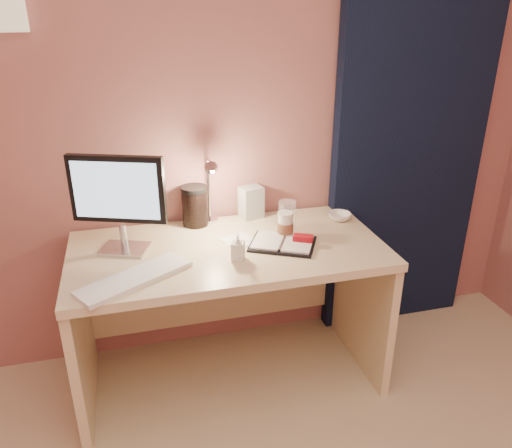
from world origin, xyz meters
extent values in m
plane|color=#A4655F|center=(0.00, 1.75, 1.25)|extent=(3.50, 0.00, 3.50)
cube|color=black|center=(1.05, 1.69, 1.10)|extent=(0.85, 0.08, 2.20)
cube|color=beige|center=(0.00, 1.38, 0.71)|extent=(1.40, 0.70, 0.04)
cube|color=beige|center=(-0.68, 1.38, 0.34)|extent=(0.04, 0.66, 0.69)
cube|color=beige|center=(0.68, 1.38, 0.34)|extent=(0.04, 0.66, 0.69)
cube|color=beige|center=(0.00, 1.71, 0.40)|extent=(1.32, 0.03, 0.55)
cube|color=silver|center=(-0.45, 1.46, 0.74)|extent=(0.24, 0.21, 0.01)
cylinder|color=silver|center=(-0.45, 1.46, 0.80)|extent=(0.03, 0.03, 0.11)
cube|color=black|center=(-0.45, 1.46, 1.02)|extent=(0.39, 0.17, 0.29)
cube|color=#ACCFE9|center=(-0.44, 1.44, 1.02)|extent=(0.34, 0.13, 0.24)
cube|color=white|center=(-0.42, 1.18, 0.74)|extent=(0.47, 0.36, 0.02)
cube|color=black|center=(0.24, 1.34, 0.74)|extent=(0.35, 0.32, 0.01)
cube|color=silver|center=(0.18, 1.37, 0.75)|extent=(0.20, 0.22, 0.01)
cube|color=silver|center=(0.30, 1.30, 0.75)|extent=(0.20, 0.22, 0.01)
cube|color=#A10D17|center=(0.33, 1.32, 0.76)|extent=(0.10, 0.08, 0.02)
cube|color=silver|center=(0.06, 1.43, 0.73)|extent=(0.18, 0.18, 0.00)
cylinder|color=silver|center=(0.28, 1.42, 0.79)|extent=(0.07, 0.07, 0.11)
cylinder|color=brown|center=(0.28, 1.42, 0.78)|extent=(0.08, 0.08, 0.05)
cylinder|color=silver|center=(0.28, 1.42, 0.85)|extent=(0.07, 0.07, 0.01)
cylinder|color=white|center=(0.31, 1.49, 0.80)|extent=(0.08, 0.08, 0.15)
imported|color=silver|center=(0.61, 1.54, 0.75)|extent=(0.12, 0.12, 0.04)
imported|color=silver|center=(0.02, 1.25, 0.79)|extent=(0.07, 0.07, 0.12)
cylinder|color=black|center=(-0.10, 1.67, 0.82)|extent=(0.12, 0.12, 0.18)
cube|color=silver|center=(0.18, 1.69, 0.81)|extent=(0.13, 0.11, 0.16)
cylinder|color=silver|center=(-0.03, 1.69, 0.74)|extent=(0.08, 0.08, 0.01)
cylinder|color=silver|center=(-0.03, 1.69, 0.90)|extent=(0.01, 0.01, 0.31)
cone|color=silver|center=(-0.02, 1.55, 1.05)|extent=(0.06, 0.06, 0.06)
camera|label=1|loc=(-0.39, -0.59, 1.72)|focal=35.00mm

